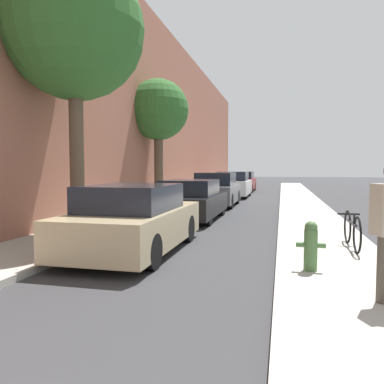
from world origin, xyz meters
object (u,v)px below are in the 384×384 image
(parked_car_champagne, at_px, (134,220))
(parked_car_grey, at_px, (216,190))
(parked_car_black, at_px, (191,200))
(parked_car_red, at_px, (243,182))
(fire_hydrant, at_px, (311,245))
(street_tree_near, at_px, (74,31))
(bicycle, at_px, (352,230))
(parked_car_white, at_px, (233,185))
(street_tree_far, at_px, (158,111))

(parked_car_champagne, xyz_separation_m, parked_car_grey, (0.03, 9.69, 0.06))
(parked_car_black, distance_m, parked_car_red, 15.61)
(parked_car_black, bearing_deg, parked_car_champagne, -89.70)
(parked_car_grey, bearing_deg, fire_hydrant, -72.71)
(parked_car_champagne, distance_m, street_tree_near, 4.79)
(street_tree_near, bearing_deg, bicycle, -1.61)
(parked_car_champagne, relative_size, fire_hydrant, 5.19)
(parked_car_white, relative_size, street_tree_near, 0.61)
(parked_car_red, xyz_separation_m, fire_hydrant, (3.26, -21.72, -0.17))
(street_tree_far, distance_m, fire_hydrant, 11.75)
(parked_car_grey, relative_size, parked_car_white, 0.98)
(fire_hydrant, height_order, bicycle, fire_hydrant)
(parked_car_champagne, distance_m, parked_car_grey, 9.69)
(parked_car_red, height_order, street_tree_far, street_tree_far)
(parked_car_black, xyz_separation_m, bicycle, (4.34, -4.20, -0.16))
(parked_car_black, height_order, fire_hydrant, parked_car_black)
(parked_car_grey, height_order, bicycle, parked_car_grey)
(parked_car_red, xyz_separation_m, street_tree_near, (-1.99, -19.63, 4.25))
(parked_car_black, distance_m, street_tree_near, 6.17)
(parked_car_black, relative_size, parked_car_white, 1.03)
(bicycle, bearing_deg, fire_hydrant, -116.21)
(parked_car_champagne, distance_m, fire_hydrant, 3.55)
(parked_car_grey, distance_m, bicycle, 9.83)
(parked_car_black, xyz_separation_m, street_tree_far, (-2.30, 3.49, 3.54))
(parked_car_black, height_order, bicycle, parked_car_black)
(parked_car_black, distance_m, fire_hydrant, 7.00)
(parked_car_black, relative_size, parked_car_red, 0.88)
(parked_car_black, bearing_deg, fire_hydrant, -60.80)
(street_tree_near, relative_size, fire_hydrant, 8.36)
(parked_car_white, distance_m, parked_car_red, 5.63)
(parked_car_red, relative_size, bicycle, 2.68)
(parked_car_champagne, bearing_deg, street_tree_far, 105.26)
(parked_car_grey, height_order, fire_hydrant, parked_car_grey)
(fire_hydrant, bearing_deg, street_tree_near, 158.37)
(street_tree_near, bearing_deg, fire_hydrant, -21.63)
(parked_car_red, bearing_deg, parked_car_grey, -90.46)
(parked_car_white, relative_size, bicycle, 2.30)
(parked_car_white, xyz_separation_m, parked_car_red, (-0.01, 5.63, -0.02))
(street_tree_far, height_order, bicycle, street_tree_far)
(bicycle, bearing_deg, parked_car_black, 135.59)
(parked_car_red, height_order, bicycle, parked_car_red)
(parked_car_red, bearing_deg, street_tree_near, -95.79)
(parked_car_black, xyz_separation_m, parked_car_red, (0.15, 15.61, 0.05))
(parked_car_grey, bearing_deg, parked_car_champagne, -90.21)
(street_tree_far, height_order, fire_hydrant, street_tree_far)
(parked_car_grey, height_order, street_tree_near, street_tree_near)
(parked_car_red, xyz_separation_m, street_tree_far, (-2.45, -12.13, 3.49))
(parked_car_champagne, bearing_deg, street_tree_near, 151.62)
(parked_car_red, bearing_deg, fire_hydrant, -81.45)
(parked_car_white, height_order, street_tree_far, street_tree_far)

